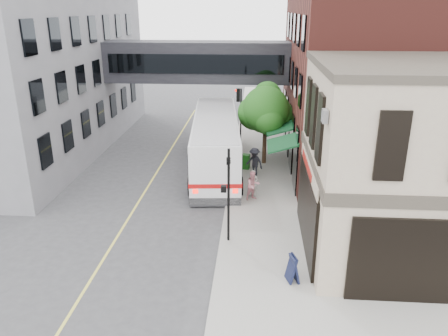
% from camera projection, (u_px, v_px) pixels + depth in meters
% --- Properties ---
extents(ground, '(120.00, 120.00, 0.00)m').
position_uv_depth(ground, '(216.00, 266.00, 18.72)').
color(ground, '#38383A').
rests_on(ground, ground).
extents(sidewalk_main, '(4.00, 60.00, 0.15)m').
position_uv_depth(sidewalk_main, '(261.00, 159.00, 31.65)').
color(sidewalk_main, gray).
rests_on(sidewalk_main, ground).
extents(corner_building, '(10.19, 8.12, 8.45)m').
position_uv_depth(corner_building, '(430.00, 163.00, 18.51)').
color(corner_building, tan).
rests_on(corner_building, ground).
extents(brick_building, '(13.76, 18.00, 14.00)m').
position_uv_depth(brick_building, '(381.00, 61.00, 29.64)').
color(brick_building, '#4F1E18').
rests_on(brick_building, ground).
extents(opposite_building, '(14.00, 24.00, 14.00)m').
position_uv_depth(opposite_building, '(7.00, 56.00, 32.43)').
color(opposite_building, slate).
rests_on(opposite_building, ground).
extents(skyway_bridge, '(14.00, 3.18, 3.00)m').
position_uv_depth(skyway_bridge, '(198.00, 62.00, 33.51)').
color(skyway_bridge, black).
rests_on(skyway_bridge, ground).
extents(traffic_signal_near, '(0.44, 0.22, 4.60)m').
position_uv_depth(traffic_signal_near, '(228.00, 184.00, 19.53)').
color(traffic_signal_near, black).
rests_on(traffic_signal_near, sidewalk_main).
extents(traffic_signal_far, '(0.53, 0.28, 4.50)m').
position_uv_depth(traffic_signal_far, '(239.00, 106.00, 33.45)').
color(traffic_signal_far, black).
rests_on(traffic_signal_far, sidewalk_main).
extents(street_sign_pole, '(0.08, 0.75, 3.00)m').
position_uv_depth(street_sign_pole, '(234.00, 168.00, 24.57)').
color(street_sign_pole, gray).
rests_on(street_sign_pole, sidewalk_main).
extents(street_tree, '(3.80, 3.20, 5.60)m').
position_uv_depth(street_tree, '(265.00, 109.00, 29.58)').
color(street_tree, '#382619').
rests_on(street_tree, sidewalk_main).
extents(lane_marking, '(0.12, 40.00, 0.01)m').
position_uv_depth(lane_marking, '(154.00, 177.00, 28.42)').
color(lane_marking, '#D8CC4C').
rests_on(lane_marking, ground).
extents(bus, '(4.11, 13.38, 3.55)m').
position_uv_depth(bus, '(216.00, 140.00, 29.55)').
color(bus, white).
rests_on(bus, ground).
extents(pedestrian_a, '(0.55, 0.37, 1.50)m').
position_uv_depth(pedestrian_a, '(253.00, 183.00, 25.17)').
color(pedestrian_a, silver).
rests_on(pedestrian_a, sidewalk_main).
extents(pedestrian_b, '(1.03, 0.96, 1.68)m').
position_uv_depth(pedestrian_b, '(253.00, 185.00, 24.58)').
color(pedestrian_b, pink).
rests_on(pedestrian_b, sidewalk_main).
extents(pedestrian_c, '(1.41, 1.27, 1.89)m').
position_uv_depth(pedestrian_c, '(254.00, 162.00, 27.98)').
color(pedestrian_c, black).
rests_on(pedestrian_c, sidewalk_main).
extents(newspaper_box, '(0.60, 0.56, 1.01)m').
position_uv_depth(newspaper_box, '(246.00, 162.00, 29.40)').
color(newspaper_box, '#155814').
rests_on(newspaper_box, sidewalk_main).
extents(sandwich_board, '(0.57, 0.72, 1.12)m').
position_uv_depth(sandwich_board, '(293.00, 269.00, 17.26)').
color(sandwich_board, black).
rests_on(sandwich_board, sidewalk_main).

